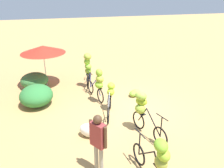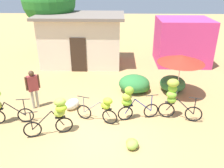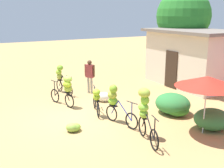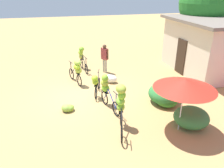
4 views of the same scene
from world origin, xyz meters
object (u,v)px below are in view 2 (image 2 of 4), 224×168
(market_umbrella, at_px, (181,59))
(person_vendor, at_px, (33,86))
(building_low, at_px, (82,39))
(bicycle_leftmost, at_px, (1,105))
(produce_sack, at_px, (72,104))
(tree_behind_building, at_px, (49,0))
(bicycle_rightmost, at_px, (174,96))
(bicycle_near_pile, at_px, (57,113))
(bicycle_by_shop, at_px, (131,101))
(bicycle_center_loaded, at_px, (102,108))
(banana_pile_on_ground, at_px, (132,144))
(shop_pink, at_px, (182,41))

(market_umbrella, bearing_deg, person_vendor, -168.04)
(building_low, distance_m, bicycle_leftmost, 7.25)
(bicycle_leftmost, height_order, produce_sack, bicycle_leftmost)
(bicycle_leftmost, relative_size, produce_sack, 2.34)
(tree_behind_building, distance_m, bicycle_leftmost, 8.63)
(bicycle_leftmost, bearing_deg, bicycle_rightmost, 5.09)
(bicycle_leftmost, height_order, bicycle_near_pile, bicycle_leftmost)
(market_umbrella, distance_m, bicycle_near_pile, 5.82)
(building_low, height_order, produce_sack, building_low)
(bicycle_by_shop, xyz_separation_m, person_vendor, (-3.97, 0.80, 0.21))
(bicycle_by_shop, xyz_separation_m, bicycle_rightmost, (1.64, 0.14, 0.18))
(tree_behind_building, distance_m, bicycle_center_loaded, 9.36)
(bicycle_rightmost, height_order, person_vendor, person_vendor)
(bicycle_leftmost, height_order, bicycle_center_loaded, bicycle_leftmost)
(produce_sack, bearing_deg, bicycle_by_shop, -17.86)
(building_low, height_order, market_umbrella, building_low)
(tree_behind_building, relative_size, banana_pile_on_ground, 8.04)
(shop_pink, bearing_deg, produce_sack, -133.92)
(market_umbrella, xyz_separation_m, bicycle_rightmost, (-0.62, -1.98, -0.81))
(bicycle_by_shop, bearing_deg, bicycle_leftmost, -174.89)
(tree_behind_building, relative_size, person_vendor, 3.22)
(bicycle_leftmost, bearing_deg, person_vendor, 56.74)
(market_umbrella, height_order, bicycle_leftmost, market_umbrella)
(bicycle_near_pile, distance_m, bicycle_center_loaded, 1.68)
(tree_behind_building, bearing_deg, shop_pink, -5.31)
(person_vendor, bearing_deg, tree_behind_building, 97.92)
(tree_behind_building, xyz_separation_m, bicycle_near_pile, (2.36, -8.66, -2.90))
(banana_pile_on_ground, height_order, produce_sack, produce_sack)
(bicycle_near_pile, height_order, produce_sack, bicycle_near_pile)
(bicycle_center_loaded, relative_size, produce_sack, 2.28)
(building_low, relative_size, bicycle_leftmost, 3.17)
(shop_pink, height_order, tree_behind_building, tree_behind_building)
(market_umbrella, relative_size, bicycle_by_shop, 1.29)
(market_umbrella, height_order, bicycle_rightmost, market_umbrella)
(bicycle_by_shop, bearing_deg, produce_sack, 162.14)
(market_umbrella, relative_size, bicycle_leftmost, 1.26)
(market_umbrella, xyz_separation_m, bicycle_leftmost, (-7.04, -2.55, -0.98))
(tree_behind_building, distance_m, bicycle_near_pile, 9.43)
(shop_pink, distance_m, tree_behind_building, 8.80)
(produce_sack, height_order, person_vendor, person_vendor)
(bicycle_center_loaded, height_order, bicycle_by_shop, bicycle_by_shop)
(person_vendor, bearing_deg, banana_pile_on_ground, -31.72)
(bicycle_by_shop, distance_m, bicycle_rightmost, 1.66)
(bicycle_by_shop, bearing_deg, bicycle_near_pile, -159.54)
(bicycle_rightmost, xyz_separation_m, banana_pile_on_ground, (-1.64, -1.80, -0.86))
(tree_behind_building, xyz_separation_m, market_umbrella, (7.20, -5.58, -1.93))
(bicycle_rightmost, xyz_separation_m, person_vendor, (-5.61, 0.66, 0.04))
(person_vendor, bearing_deg, shop_pink, 39.24)
(building_low, height_order, bicycle_near_pile, building_low)
(tree_behind_building, xyz_separation_m, bicycle_center_loaded, (3.87, -7.95, -3.08))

